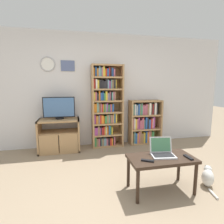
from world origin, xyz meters
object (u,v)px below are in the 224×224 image
at_px(bookshelf_short, 144,122).
at_px(remote_near_laptop, 148,161).
at_px(tv_stand, 59,135).
at_px(television, 59,108).
at_px(cat, 208,177).
at_px(laptop, 162,151).
at_px(coffee_table, 161,161).
at_px(bookshelf_tall, 105,107).
at_px(remote_far_from_laptop, 188,157).

bearing_deg(bookshelf_short, remote_near_laptop, -110.94).
distance_m(tv_stand, television, 0.59).
height_order(tv_stand, cat, tv_stand).
distance_m(tv_stand, laptop, 2.30).
distance_m(tv_stand, remote_near_laptop, 2.25).
xyz_separation_m(tv_stand, bookshelf_short, (1.99, 0.13, 0.17)).
xyz_separation_m(tv_stand, remote_near_laptop, (1.22, -1.89, 0.13)).
relative_size(coffee_table, laptop, 2.56).
xyz_separation_m(television, bookshelf_tall, (1.02, 0.10, -0.01)).
bearing_deg(bookshelf_tall, remote_far_from_laptop, -69.82).
distance_m(television, laptop, 2.34).
height_order(remote_near_laptop, cat, remote_near_laptop).
xyz_separation_m(television, remote_near_laptop, (1.20, -1.92, -0.46)).
xyz_separation_m(bookshelf_short, coffee_table, (-0.54, -1.94, -0.11)).
height_order(bookshelf_short, remote_far_from_laptop, bookshelf_short).
distance_m(bookshelf_tall, remote_near_laptop, 2.07).
height_order(bookshelf_tall, remote_far_from_laptop, bookshelf_tall).
bearing_deg(bookshelf_tall, bookshelf_short, 0.43).
xyz_separation_m(tv_stand, remote_far_from_laptop, (1.79, -1.91, 0.13)).
distance_m(coffee_table, cat, 0.78).
bearing_deg(coffee_table, television, 128.11).
relative_size(tv_stand, bookshelf_tall, 0.46).
bearing_deg(remote_far_from_laptop, tv_stand, -48.25).
xyz_separation_m(tv_stand, coffee_table, (1.45, -1.80, 0.06)).
bearing_deg(cat, tv_stand, 174.15).
distance_m(tv_stand, bookshelf_tall, 1.20).
height_order(television, bookshelf_tall, bookshelf_tall).
relative_size(bookshelf_tall, cat, 4.22).
relative_size(coffee_table, remote_far_from_laptop, 5.45).
relative_size(bookshelf_short, laptop, 3.12).
xyz_separation_m(bookshelf_short, laptop, (-0.50, -1.88, 0.01)).
relative_size(bookshelf_short, remote_far_from_laptop, 6.64).
height_order(laptop, cat, laptop).
height_order(television, coffee_table, television).
xyz_separation_m(coffee_table, remote_far_from_laptop, (0.33, -0.10, 0.07)).
bearing_deg(coffee_table, tv_stand, 128.89).
distance_m(bookshelf_short, coffee_table, 2.01).
height_order(television, laptop, television).
xyz_separation_m(laptop, remote_near_laptop, (-0.27, -0.15, -0.05)).
relative_size(tv_stand, television, 1.30).
bearing_deg(cat, television, 173.49).
distance_m(television, coffee_table, 2.39).
bearing_deg(bookshelf_short, remote_far_from_laptop, -95.83).
height_order(tv_stand, bookshelf_tall, bookshelf_tall).
height_order(bookshelf_tall, bookshelf_short, bookshelf_tall).
distance_m(remote_near_laptop, cat, 1.02).
bearing_deg(tv_stand, bookshelf_short, 3.78).
bearing_deg(tv_stand, laptop, -49.39).
bearing_deg(remote_near_laptop, coffee_table, 140.58).
bearing_deg(bookshelf_short, coffee_table, -105.58).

